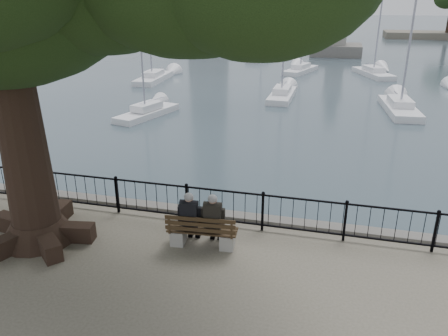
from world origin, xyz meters
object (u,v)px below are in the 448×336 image
(bench, at_px, (202,235))
(lion_monument, at_px, (337,36))
(person_left, at_px, (191,219))
(person_right, at_px, (214,221))

(bench, relative_size, lion_monument, 0.19)
(person_left, relative_size, person_right, 1.00)
(person_left, xyz_separation_m, lion_monument, (2.54, 48.48, 0.59))
(person_right, bearing_deg, lion_monument, 87.65)
(person_left, height_order, person_right, same)
(person_right, relative_size, lion_monument, 0.16)
(lion_monument, bearing_deg, bench, -92.65)
(person_left, bearing_deg, person_right, 4.82)
(person_right, height_order, lion_monument, lion_monument)
(bench, relative_size, person_left, 1.22)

